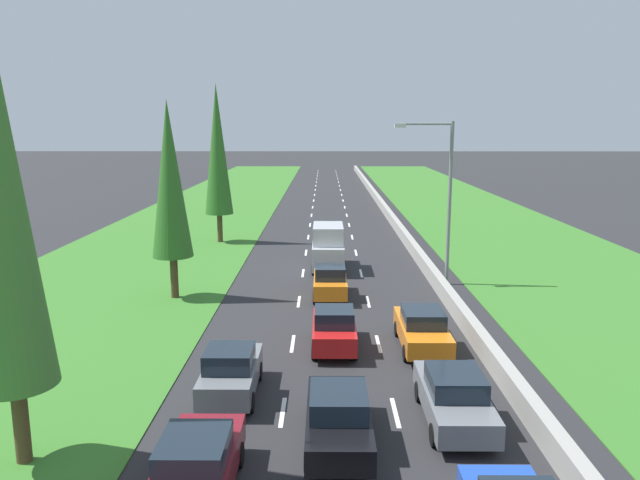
{
  "coord_description": "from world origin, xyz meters",
  "views": [
    {
      "loc": [
        -0.46,
        -2.44,
        8.76
      ],
      "look_at": [
        -0.79,
        41.24,
        0.48
      ],
      "focal_mm": 33.97,
      "sensor_mm": 36.0,
      "label": 1
    }
  ],
  "objects_px": {
    "silver_van_centre_lane": "(328,247)",
    "red_hatchback_centre_lane": "(334,329)",
    "grey_sedan_right_lane": "(454,397)",
    "poplar_tree_third": "(218,150)",
    "black_sedan_centre_lane": "(338,417)",
    "poplar_tree_second": "(170,180)",
    "grey_hatchback_left_lane": "(231,372)",
    "maroon_sedan_left_lane": "(196,468)",
    "orange_sedan_right_lane": "(422,329)",
    "orange_hatchback_centre_lane": "(330,282)",
    "street_light_mast": "(444,191)"
  },
  "relations": [
    {
      "from": "grey_sedan_right_lane",
      "to": "red_hatchback_centre_lane",
      "type": "bearing_deg",
      "value": 119.87
    },
    {
      "from": "grey_hatchback_left_lane",
      "to": "poplar_tree_third",
      "type": "height_order",
      "value": "poplar_tree_third"
    },
    {
      "from": "grey_sedan_right_lane",
      "to": "black_sedan_centre_lane",
      "type": "bearing_deg",
      "value": -159.51
    },
    {
      "from": "maroon_sedan_left_lane",
      "to": "grey_hatchback_left_lane",
      "type": "relative_size",
      "value": 1.15
    },
    {
      "from": "poplar_tree_second",
      "to": "street_light_mast",
      "type": "xyz_separation_m",
      "value": [
        14.22,
        2.86,
        -0.84
      ]
    },
    {
      "from": "grey_hatchback_left_lane",
      "to": "silver_van_centre_lane",
      "type": "xyz_separation_m",
      "value": [
        3.28,
        17.87,
        0.56
      ]
    },
    {
      "from": "poplar_tree_second",
      "to": "street_light_mast",
      "type": "relative_size",
      "value": 1.12
    },
    {
      "from": "grey_sedan_right_lane",
      "to": "grey_hatchback_left_lane",
      "type": "relative_size",
      "value": 1.15
    },
    {
      "from": "silver_van_centre_lane",
      "to": "red_hatchback_centre_lane",
      "type": "bearing_deg",
      "value": -89.31
    },
    {
      "from": "grey_sedan_right_lane",
      "to": "poplar_tree_second",
      "type": "relative_size",
      "value": 0.45
    },
    {
      "from": "orange_sedan_right_lane",
      "to": "street_light_mast",
      "type": "relative_size",
      "value": 0.5
    },
    {
      "from": "red_hatchback_centre_lane",
      "to": "poplar_tree_second",
      "type": "xyz_separation_m",
      "value": [
        -8.1,
        7.19,
        5.24
      ]
    },
    {
      "from": "silver_van_centre_lane",
      "to": "grey_hatchback_left_lane",
      "type": "bearing_deg",
      "value": -100.41
    },
    {
      "from": "orange_hatchback_centre_lane",
      "to": "grey_hatchback_left_lane",
      "type": "bearing_deg",
      "value": -106.14
    },
    {
      "from": "orange_sedan_right_lane",
      "to": "red_hatchback_centre_lane",
      "type": "bearing_deg",
      "value": -178.77
    },
    {
      "from": "orange_hatchback_centre_lane",
      "to": "poplar_tree_third",
      "type": "xyz_separation_m",
      "value": [
        -8.26,
        15.1,
        6.13
      ]
    },
    {
      "from": "grey_hatchback_left_lane",
      "to": "poplar_tree_third",
      "type": "relative_size",
      "value": 0.33
    },
    {
      "from": "black_sedan_centre_lane",
      "to": "poplar_tree_second",
      "type": "xyz_separation_m",
      "value": [
        -8.11,
        14.55,
        5.26
      ]
    },
    {
      "from": "red_hatchback_centre_lane",
      "to": "street_light_mast",
      "type": "bearing_deg",
      "value": 58.67
    },
    {
      "from": "poplar_tree_third",
      "to": "street_light_mast",
      "type": "height_order",
      "value": "poplar_tree_third"
    },
    {
      "from": "orange_sedan_right_lane",
      "to": "poplar_tree_third",
      "type": "distance_m",
      "value": 26.0
    },
    {
      "from": "grey_sedan_right_lane",
      "to": "poplar_tree_second",
      "type": "xyz_separation_m",
      "value": [
        -11.59,
        13.25,
        5.26
      ]
    },
    {
      "from": "black_sedan_centre_lane",
      "to": "orange_hatchback_centre_lane",
      "type": "xyz_separation_m",
      "value": [
        -0.1,
        14.65,
        0.02
      ]
    },
    {
      "from": "street_light_mast",
      "to": "orange_sedan_right_lane",
      "type": "bearing_deg",
      "value": -104.67
    },
    {
      "from": "maroon_sedan_left_lane",
      "to": "orange_sedan_right_lane",
      "type": "height_order",
      "value": "same"
    },
    {
      "from": "grey_sedan_right_lane",
      "to": "red_hatchback_centre_lane",
      "type": "height_order",
      "value": "red_hatchback_centre_lane"
    },
    {
      "from": "poplar_tree_third",
      "to": "black_sedan_centre_lane",
      "type": "bearing_deg",
      "value": -74.31
    },
    {
      "from": "grey_hatchback_left_lane",
      "to": "poplar_tree_second",
      "type": "xyz_separation_m",
      "value": [
        -4.66,
        11.5,
        5.24
      ]
    },
    {
      "from": "silver_van_centre_lane",
      "to": "poplar_tree_second",
      "type": "distance_m",
      "value": 11.2
    },
    {
      "from": "grey_sedan_right_lane",
      "to": "poplar_tree_second",
      "type": "height_order",
      "value": "poplar_tree_second"
    },
    {
      "from": "grey_hatchback_left_lane",
      "to": "poplar_tree_third",
      "type": "xyz_separation_m",
      "value": [
        -4.9,
        26.7,
        6.13
      ]
    },
    {
      "from": "red_hatchback_centre_lane",
      "to": "poplar_tree_second",
      "type": "height_order",
      "value": "poplar_tree_second"
    },
    {
      "from": "grey_hatchback_left_lane",
      "to": "orange_sedan_right_lane",
      "type": "distance_m",
      "value": 8.22
    },
    {
      "from": "grey_sedan_right_lane",
      "to": "poplar_tree_third",
      "type": "xyz_separation_m",
      "value": [
        -11.83,
        28.45,
        6.16
      ]
    },
    {
      "from": "grey_hatchback_left_lane",
      "to": "poplar_tree_second",
      "type": "height_order",
      "value": "poplar_tree_second"
    },
    {
      "from": "poplar_tree_second",
      "to": "silver_van_centre_lane",
      "type": "bearing_deg",
      "value": 38.73
    },
    {
      "from": "silver_van_centre_lane",
      "to": "orange_sedan_right_lane",
      "type": "bearing_deg",
      "value": -74.77
    },
    {
      "from": "street_light_mast",
      "to": "poplar_tree_third",
      "type": "bearing_deg",
      "value": 139.54
    },
    {
      "from": "black_sedan_centre_lane",
      "to": "poplar_tree_second",
      "type": "distance_m",
      "value": 17.47
    },
    {
      "from": "grey_sedan_right_lane",
      "to": "black_sedan_centre_lane",
      "type": "height_order",
      "value": "same"
    },
    {
      "from": "black_sedan_centre_lane",
      "to": "red_hatchback_centre_lane",
      "type": "relative_size",
      "value": 1.15
    },
    {
      "from": "orange_hatchback_centre_lane",
      "to": "silver_van_centre_lane",
      "type": "xyz_separation_m",
      "value": [
        -0.08,
        6.27,
        0.56
      ]
    },
    {
      "from": "maroon_sedan_left_lane",
      "to": "poplar_tree_second",
      "type": "relative_size",
      "value": 0.45
    },
    {
      "from": "poplar_tree_third",
      "to": "maroon_sedan_left_lane",
      "type": "bearing_deg",
      "value": -81.32
    },
    {
      "from": "orange_sedan_right_lane",
      "to": "orange_hatchback_centre_lane",
      "type": "height_order",
      "value": "orange_hatchback_centre_lane"
    },
    {
      "from": "maroon_sedan_left_lane",
      "to": "silver_van_centre_lane",
      "type": "height_order",
      "value": "silver_van_centre_lane"
    },
    {
      "from": "maroon_sedan_left_lane",
      "to": "poplar_tree_second",
      "type": "height_order",
      "value": "poplar_tree_second"
    },
    {
      "from": "black_sedan_centre_lane",
      "to": "red_hatchback_centre_lane",
      "type": "distance_m",
      "value": 7.36
    },
    {
      "from": "maroon_sedan_left_lane",
      "to": "red_hatchback_centre_lane",
      "type": "height_order",
      "value": "red_hatchback_centre_lane"
    },
    {
      "from": "silver_van_centre_lane",
      "to": "street_light_mast",
      "type": "distance_m",
      "value": 8.15
    }
  ]
}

